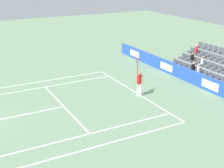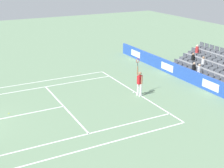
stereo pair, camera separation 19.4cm
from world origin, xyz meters
name	(u,v)px [view 2 (the right image)]	position (x,y,z in m)	size (l,w,h in m)	color
line_baseline	(135,92)	(0.00, -11.89, 0.00)	(10.97, 0.10, 0.01)	white
line_service	(64,106)	(0.00, -6.40, 0.00)	(8.23, 0.10, 0.01)	white
line_centre_service	(14,116)	(0.00, -3.20, 0.00)	(0.10, 6.40, 0.01)	white
line_singles_sideline_left	(40,88)	(4.12, -5.95, 0.00)	(0.10, 11.89, 0.01)	white
line_singles_sideline_right	(81,136)	(-4.12, -5.95, 0.00)	(0.10, 11.89, 0.01)	white
line_doubles_sideline_left	(35,82)	(5.49, -5.95, 0.00)	(0.10, 11.89, 0.01)	white
line_doubles_sideline_right	(92,148)	(-5.49, -5.95, 0.00)	(0.10, 11.89, 0.01)	white
line_centre_mark	(134,92)	(0.00, -11.79, 0.00)	(0.10, 0.20, 0.01)	white
sponsor_barrier	(188,75)	(0.00, -16.79, 0.53)	(20.59, 0.22, 1.07)	blue
tennis_player	(140,82)	(-0.71, -11.79, 0.99)	(0.54, 0.43, 2.85)	white
stadium_stand	(216,68)	(-0.01, -19.73, 0.68)	(6.82, 3.80, 2.60)	gray
loose_tennis_ball	(9,114)	(0.47, -3.00, 0.03)	(0.07, 0.07, 0.07)	#D1E533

